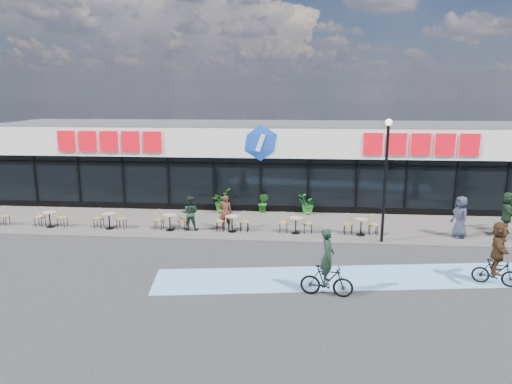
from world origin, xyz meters
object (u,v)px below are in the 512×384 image
(pedestrian_a, at_px, (460,217))
(patron_right, at_px, (190,213))
(potted_plant_right, at_px, (307,205))
(pedestrian_b, at_px, (507,212))
(patron_left, at_px, (225,212))
(cyclist_a, at_px, (498,254))
(potted_plant_mid, at_px, (263,203))
(lamp_post, at_px, (386,170))
(potted_plant_left, at_px, (222,201))

(pedestrian_a, bearing_deg, patron_right, -106.28)
(potted_plant_right, relative_size, pedestrian_a, 0.56)
(patron_right, height_order, pedestrian_b, pedestrian_b)
(patron_left, xyz_separation_m, cyclist_a, (9.88, -5.24, 0.17))
(pedestrian_a, height_order, pedestrian_b, pedestrian_b)
(potted_plant_mid, bearing_deg, patron_left, -115.27)
(potted_plant_mid, bearing_deg, cyclist_a, -45.41)
(patron_left, bearing_deg, lamp_post, 166.01)
(potted_plant_mid, distance_m, patron_left, 3.58)
(potted_plant_right, xyz_separation_m, pedestrian_a, (6.54, -3.34, 0.41))
(potted_plant_left, distance_m, pedestrian_b, 13.64)
(potted_plant_right, xyz_separation_m, patron_right, (-5.43, -3.26, 0.29))
(lamp_post, xyz_separation_m, patron_left, (-6.89, 1.20, -2.26))
(potted_plant_right, height_order, pedestrian_b, pedestrian_b)
(lamp_post, distance_m, patron_left, 7.35)
(potted_plant_left, distance_m, cyclist_a, 13.45)
(potted_plant_mid, bearing_deg, pedestrian_a, -21.74)
(pedestrian_b, bearing_deg, cyclist_a, 170.32)
(pedestrian_b, bearing_deg, potted_plant_right, 91.44)
(lamp_post, distance_m, potted_plant_left, 9.03)
(potted_plant_left, xyz_separation_m, patron_left, (0.67, -3.09, 0.18))
(potted_plant_left, bearing_deg, lamp_post, -29.58)
(potted_plant_mid, xyz_separation_m, cyclist_a, (8.35, -8.47, 0.46))
(pedestrian_a, xyz_separation_m, pedestrian_b, (2.40, 0.99, 0.01))
(pedestrian_a, xyz_separation_m, cyclist_a, (-0.48, -4.95, 0.06))
(patron_left, height_order, pedestrian_b, pedestrian_b)
(patron_left, height_order, cyclist_a, cyclist_a)
(patron_left, bearing_deg, patron_right, 3.39)
(lamp_post, relative_size, patron_left, 3.18)
(potted_plant_left, bearing_deg, pedestrian_b, -10.08)
(potted_plant_mid, relative_size, pedestrian_a, 0.57)
(potted_plant_left, relative_size, pedestrian_a, 0.69)
(potted_plant_mid, height_order, cyclist_a, cyclist_a)
(lamp_post, height_order, pedestrian_a, lamp_post)
(lamp_post, xyz_separation_m, pedestrian_a, (3.47, 0.91, -2.15))
(lamp_post, relative_size, potted_plant_right, 5.06)
(lamp_post, bearing_deg, patron_left, 170.09)
(patron_left, relative_size, pedestrian_b, 0.87)
(potted_plant_right, bearing_deg, patron_right, -149.01)
(potted_plant_right, distance_m, pedestrian_b, 9.25)
(potted_plant_left, height_order, patron_left, patron_left)
(patron_right, xyz_separation_m, pedestrian_b, (14.37, 0.91, 0.13))
(patron_right, bearing_deg, pedestrian_b, -176.34)
(potted_plant_mid, height_order, pedestrian_a, pedestrian_a)
(lamp_post, relative_size, pedestrian_b, 2.78)
(patron_left, bearing_deg, pedestrian_b, 179.07)
(pedestrian_b, relative_size, cyclist_a, 0.85)
(lamp_post, height_order, patron_left, lamp_post)
(potted_plant_right, bearing_deg, potted_plant_left, 179.50)
(patron_right, distance_m, cyclist_a, 12.54)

